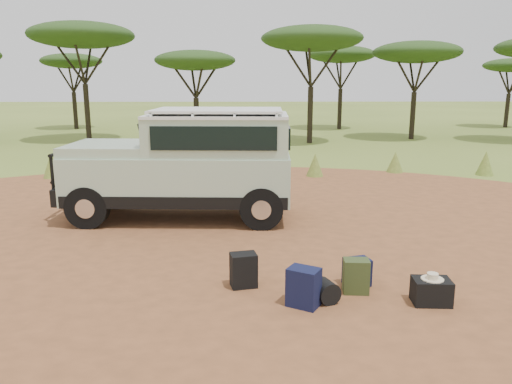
{
  "coord_description": "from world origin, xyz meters",
  "views": [
    {
      "loc": [
        0.6,
        -8.56,
        3.26
      ],
      "look_at": [
        0.81,
        1.49,
        1.0
      ],
      "focal_mm": 35.0,
      "sensor_mm": 36.0,
      "label": 1
    }
  ],
  "objects_px": {
    "backpack_black": "(244,270)",
    "duffel_navy": "(357,272)",
    "backpack_navy": "(304,287)",
    "safari_vehicle": "(188,166)",
    "backpack_olive": "(356,276)",
    "hard_case": "(431,292)"
  },
  "relations": [
    {
      "from": "safari_vehicle",
      "to": "hard_case",
      "type": "bearing_deg",
      "value": -47.05
    },
    {
      "from": "backpack_olive",
      "to": "hard_case",
      "type": "bearing_deg",
      "value": -17.73
    },
    {
      "from": "backpack_navy",
      "to": "safari_vehicle",
      "type": "bearing_deg",
      "value": 144.41
    },
    {
      "from": "backpack_black",
      "to": "hard_case",
      "type": "relative_size",
      "value": 1.03
    },
    {
      "from": "hard_case",
      "to": "backpack_olive",
      "type": "bearing_deg",
      "value": 161.4
    },
    {
      "from": "duffel_navy",
      "to": "hard_case",
      "type": "relative_size",
      "value": 0.82
    },
    {
      "from": "backpack_olive",
      "to": "hard_case",
      "type": "relative_size",
      "value": 1.0
    },
    {
      "from": "hard_case",
      "to": "duffel_navy",
      "type": "bearing_deg",
      "value": 146.6
    },
    {
      "from": "backpack_black",
      "to": "duffel_navy",
      "type": "distance_m",
      "value": 1.84
    },
    {
      "from": "safari_vehicle",
      "to": "hard_case",
      "type": "distance_m",
      "value": 6.48
    },
    {
      "from": "backpack_olive",
      "to": "duffel_navy",
      "type": "distance_m",
      "value": 0.31
    },
    {
      "from": "backpack_navy",
      "to": "duffel_navy",
      "type": "distance_m",
      "value": 1.22
    },
    {
      "from": "safari_vehicle",
      "to": "backpack_black",
      "type": "bearing_deg",
      "value": -69.59
    },
    {
      "from": "backpack_navy",
      "to": "backpack_black",
      "type": "bearing_deg",
      "value": 170.53
    },
    {
      "from": "backpack_olive",
      "to": "duffel_navy",
      "type": "relative_size",
      "value": 1.22
    },
    {
      "from": "backpack_olive",
      "to": "backpack_navy",
      "type": "bearing_deg",
      "value": -147.6
    },
    {
      "from": "duffel_navy",
      "to": "backpack_black",
      "type": "bearing_deg",
      "value": 166.47
    },
    {
      "from": "safari_vehicle",
      "to": "duffel_navy",
      "type": "xyz_separation_m",
      "value": [
        3.18,
        -4.16,
        -1.04
      ]
    },
    {
      "from": "safari_vehicle",
      "to": "backpack_olive",
      "type": "xyz_separation_m",
      "value": [
        3.1,
        -4.45,
        -0.99
      ]
    },
    {
      "from": "backpack_black",
      "to": "backpack_olive",
      "type": "height_order",
      "value": "backpack_black"
    },
    {
      "from": "backpack_olive",
      "to": "hard_case",
      "type": "distance_m",
      "value": 1.12
    },
    {
      "from": "duffel_navy",
      "to": "hard_case",
      "type": "height_order",
      "value": "duffel_navy"
    }
  ]
}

